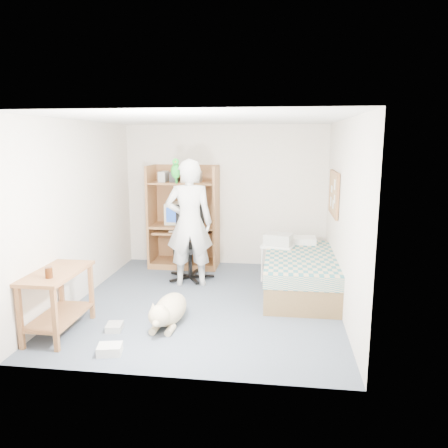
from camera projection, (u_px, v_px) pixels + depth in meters
The scene contains 21 objects.
floor at pixel (207, 302), 6.12m from camera, with size 4.00×4.00×0.00m, color #4C5567.
wall_back at pixel (225, 196), 7.83m from camera, with size 3.60×0.02×2.50m, color silver.
wall_right at pixel (343, 217), 5.65m from camera, with size 0.02×4.00×2.50m, color silver.
wall_left at pixel (80, 211), 6.11m from camera, with size 0.02×4.00×2.50m, color silver.
ceiling at pixel (206, 119), 5.64m from camera, with size 3.60×4.00×0.02m, color white.
computer_hutch at pixel (184, 221), 7.74m from camera, with size 1.20×0.63×1.80m.
bed at pixel (300, 273), 6.50m from camera, with size 1.02×2.02×0.66m.
side_desk at pixel (58, 293), 5.06m from camera, with size 0.50×1.00×0.75m.
corkboard at pixel (334, 193), 6.49m from camera, with size 0.04×0.94×0.66m.
office_chair at pixel (190, 253), 7.10m from camera, with size 0.66×0.66×1.18m.
person at pixel (189, 223), 6.69m from camera, with size 0.71×0.47×1.96m, color silver.
parrot at pixel (176, 170), 6.57m from camera, with size 0.14×0.25×0.40m.
dog at pixel (169, 310), 5.35m from camera, with size 0.40×1.12×0.42m.
printer_cart at pixel (278, 257), 7.01m from camera, with size 0.57×0.49×0.59m.
printer at pixel (278, 239), 6.95m from camera, with size 0.42×0.32×0.18m, color #B9B9B4.
crt_monitor at pixel (177, 213), 7.74m from camera, with size 0.42×0.44×0.37m.
keyboard at pixel (182, 231), 7.62m from camera, with size 0.45×0.16×0.03m, color beige.
pencil_cup at pixel (202, 222), 7.62m from camera, with size 0.08×0.08×0.12m, color yellow.
drink_glass at pixel (49, 273), 4.75m from camera, with size 0.08×0.08×0.12m, color #3E1C09.
floor_box_a at pixel (110, 349), 4.62m from camera, with size 0.25×0.20×0.10m, color silver.
floor_box_b at pixel (114, 327), 5.20m from camera, with size 0.18×0.22×0.08m, color #AEAEA9.
Camera 1 is at (0.99, -5.72, 2.23)m, focal length 35.00 mm.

